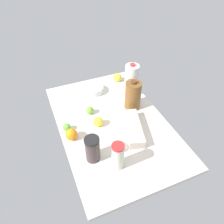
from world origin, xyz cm
name	(u,v)px	position (x,y,z in cm)	size (l,w,h in cm)	color
countertop	(112,123)	(0.00, 0.00, 1.50)	(120.00, 76.00, 3.00)	beige
tumbler_cup	(118,156)	(-36.22, 11.50, 12.58)	(7.59, 7.59, 19.09)	beige
milk_jug	(132,80)	(26.81, -28.59, 16.33)	(11.26, 11.26, 28.23)	white
chocolate_milk_jug	(133,95)	(10.25, -21.59, 14.34)	(12.34, 12.34, 24.25)	brown
shaker_bottle	(93,149)	(-25.14, 23.22, 11.90)	(9.25, 9.25, 17.73)	#3B2E30
mixing_bowl	(94,90)	(40.36, 0.31, 5.56)	(16.12, 16.12, 5.11)	silver
egg_carton	(133,128)	(-14.24, -9.89, 6.30)	(32.39, 10.54, 6.60)	beige
orange_far_back	(71,134)	(-4.01, 31.29, 7.01)	(8.02, 8.02, 8.02)	orange
lemon_near_front	(98,122)	(0.85, 10.38, 6.61)	(7.22, 7.22, 7.22)	yellow
lemon_beside_bowl	(117,77)	(48.13, -25.43, 6.80)	(7.60, 7.60, 7.60)	yellow
lime_loose	(90,110)	(15.44, 11.86, 5.97)	(5.94, 5.94, 5.94)	#6FB03A
lime_by_jug	(67,127)	(4.98, 32.42, 5.80)	(5.60, 5.60, 5.60)	#60BB3E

